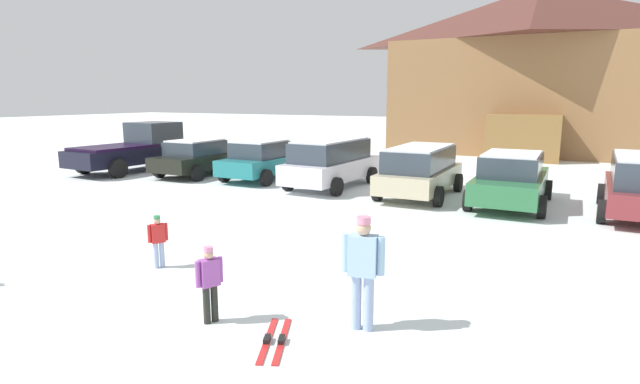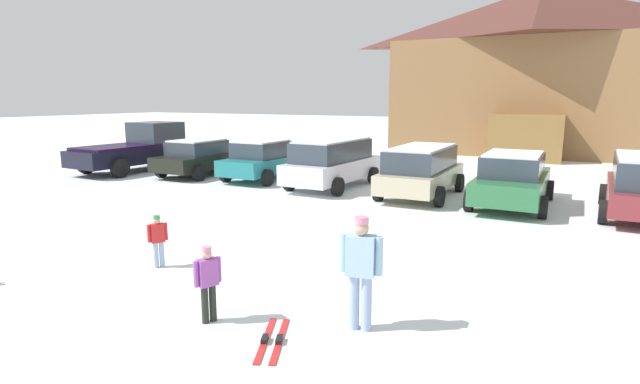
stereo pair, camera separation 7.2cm
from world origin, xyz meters
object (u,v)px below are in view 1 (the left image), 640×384
object	(u,v)px
ski_lodge	(534,70)
parked_black_sedan	(198,157)
parked_teal_hatchback	(262,160)
parked_beige_suv	(420,169)
parked_white_suv	(331,162)
pair_of_skis	(275,340)
pickup_truck	(139,148)
skier_child_in_purple_jacket	(210,280)
skier_adult_in_blue_parka	(363,267)
skier_child_in_red_jacket	(158,238)
parked_green_coupe	(511,179)

from	to	relation	value
ski_lodge	parked_black_sedan	bearing A→B (deg)	-124.98
parked_teal_hatchback	parked_beige_suv	size ratio (longest dim) A/B	0.89
parked_black_sedan	parked_white_suv	distance (m)	6.34
pair_of_skis	parked_black_sedan	bearing A→B (deg)	134.71
pickup_truck	skier_child_in_purple_jacket	xyz separation A→B (m)	(13.26, -10.93, -0.34)
ski_lodge	parked_white_suv	size ratio (longest dim) A/B	3.47
skier_adult_in_blue_parka	parked_white_suv	bearing A→B (deg)	118.49
parked_teal_hatchback	pickup_truck	bearing A→B (deg)	-177.28
skier_child_in_red_jacket	ski_lodge	bearing A→B (deg)	80.63
skier_child_in_red_jacket	skier_child_in_purple_jacket	bearing A→B (deg)	-30.09
parked_black_sedan	skier_child_in_purple_jacket	bearing A→B (deg)	-48.31
parked_black_sedan	skier_child_in_red_jacket	size ratio (longest dim) A/B	4.11
parked_teal_hatchback	parked_green_coupe	world-z (taller)	parked_green_coupe
parked_white_suv	skier_child_in_purple_jacket	size ratio (longest dim) A/B	4.08
ski_lodge	parked_beige_suv	size ratio (longest dim) A/B	3.61
skier_adult_in_blue_parka	skier_child_in_red_jacket	bearing A→B (deg)	172.37
parked_black_sedan	skier_adult_in_blue_parka	world-z (taller)	skier_adult_in_blue_parka
parked_black_sedan	pair_of_skis	xyz separation A→B (m)	(10.95, -11.06, -0.76)
pickup_truck	parked_green_coupe	bearing A→B (deg)	-0.78
parked_green_coupe	pickup_truck	xyz separation A→B (m)	(-16.11, 0.22, 0.16)
pickup_truck	pair_of_skis	bearing A→B (deg)	-37.34
parked_green_coupe	parked_beige_suv	bearing A→B (deg)	177.39
parked_teal_hatchback	pair_of_skis	bearing A→B (deg)	-55.24
ski_lodge	skier_child_in_red_jacket	xyz separation A→B (m)	(-4.32, -26.18, -4.30)
skier_adult_in_blue_parka	skier_child_in_purple_jacket	bearing A→B (deg)	-158.31
parked_green_coupe	skier_child_in_red_jacket	world-z (taller)	parked_green_coupe
parked_teal_hatchback	skier_adult_in_blue_parka	xyz separation A→B (m)	(8.77, -10.42, 0.13)
ski_lodge	skier_child_in_red_jacket	world-z (taller)	ski_lodge
parked_teal_hatchback	parked_green_coupe	size ratio (longest dim) A/B	0.86
ski_lodge	parked_teal_hatchback	size ratio (longest dim) A/B	4.08
ski_lodge	pickup_truck	xyz separation A→B (m)	(-15.10, -16.68, -3.89)
parked_beige_suv	parked_green_coupe	distance (m)	2.90
parked_black_sedan	parked_teal_hatchback	bearing A→B (deg)	4.65
parked_black_sedan	skier_adult_in_blue_parka	size ratio (longest dim) A/B	2.58
parked_white_suv	parked_green_coupe	bearing A→B (deg)	-2.79
parked_black_sedan	skier_adult_in_blue_parka	distance (m)	15.63
parked_green_coupe	pair_of_skis	world-z (taller)	parked_green_coupe
skier_child_in_red_jacket	pair_of_skis	distance (m)	3.98
parked_white_suv	parked_green_coupe	distance (m)	6.32
parked_teal_hatchback	pair_of_skis	size ratio (longest dim) A/B	3.05
skier_adult_in_blue_parka	skier_child_in_red_jacket	size ratio (longest dim) A/B	1.59
parked_teal_hatchback	parked_white_suv	bearing A→B (deg)	-3.98
parked_beige_suv	skier_adult_in_blue_parka	size ratio (longest dim) A/B	2.74
pickup_truck	skier_child_in_red_jacket	distance (m)	14.37
skier_child_in_red_jacket	parked_white_suv	bearing A→B (deg)	95.81
pair_of_skis	parked_teal_hatchback	bearing A→B (deg)	124.76
skier_adult_in_blue_parka	pair_of_skis	size ratio (longest dim) A/B	1.26
pickup_truck	parked_white_suv	bearing A→B (deg)	0.51
parked_teal_hatchback	parked_white_suv	size ratio (longest dim) A/B	0.85
parked_white_suv	skier_child_in_purple_jacket	xyz separation A→B (m)	(3.46, -11.02, -0.30)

